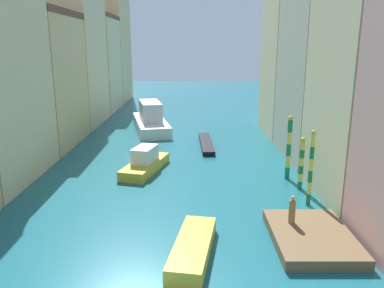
{
  "coord_description": "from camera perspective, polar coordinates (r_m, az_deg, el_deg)",
  "views": [
    {
      "loc": [
        1.73,
        -13.75,
        10.0
      ],
      "look_at": [
        1.71,
        19.49,
        1.5
      ],
      "focal_mm": 35.75,
      "sensor_mm": 36.0,
      "label": 1
    }
  ],
  "objects": [
    {
      "name": "ground_plane",
      "position": [
        39.58,
        -2.47,
        -0.31
      ],
      "size": [
        154.0,
        154.0,
        0.0
      ],
      "primitive_type": "plane",
      "color": "#196070"
    },
    {
      "name": "building_left_5",
      "position": [
        74.14,
        -12.5,
        14.88
      ],
      "size": [
        7.09,
        11.6,
        22.19
      ],
      "color": "#DBB77A",
      "rests_on": "ground"
    },
    {
      "name": "building_left_2",
      "position": [
        42.22,
        -21.86,
        8.95
      ],
      "size": [
        7.09,
        11.07,
        13.53
      ],
      "color": "#DBB77A",
      "rests_on": "ground"
    },
    {
      "name": "mooring_pole_2",
      "position": [
        30.14,
        14.29,
        -0.44
      ],
      "size": [
        0.39,
        0.39,
        4.97
      ],
      "color": "#197247",
      "rests_on": "ground"
    },
    {
      "name": "gondola_black",
      "position": [
        39.73,
        2.18,
        0.09
      ],
      "size": [
        1.42,
        8.32,
        0.45
      ],
      "color": "black",
      "rests_on": "ground"
    },
    {
      "name": "waterfront_dock",
      "position": [
        21.62,
        17.39,
        -13.07
      ],
      "size": [
        4.08,
        5.72,
        0.57
      ],
      "color": "brown",
      "rests_on": "ground"
    },
    {
      "name": "building_left_3",
      "position": [
        52.71,
        -17.56,
        12.56
      ],
      "size": [
        7.09,
        11.34,
        17.88
      ],
      "color": "beige",
      "rests_on": "ground"
    },
    {
      "name": "building_right_1",
      "position": [
        27.76,
        26.27,
        9.58
      ],
      "size": [
        7.09,
        9.03,
        16.77
      ],
      "color": "beige",
      "rests_on": "ground"
    },
    {
      "name": "mooring_pole_0",
      "position": [
        25.45,
        17.34,
        -3.41
      ],
      "size": [
        0.3,
        0.3,
        4.97
      ],
      "color": "#197247",
      "rests_on": "ground"
    },
    {
      "name": "building_right_2",
      "position": [
        36.64,
        19.81,
        12.53
      ],
      "size": [
        7.09,
        10.25,
        18.71
      ],
      "color": "#BCB299",
      "rests_on": "ground"
    },
    {
      "name": "motorboat_1",
      "position": [
        19.48,
        0.18,
        -15.23
      ],
      "size": [
        2.58,
        5.79,
        0.77
      ],
      "color": "gold",
      "rests_on": "ground"
    },
    {
      "name": "vaporetto_white",
      "position": [
        47.32,
        -6.15,
        3.64
      ],
      "size": [
        5.89,
        11.89,
        3.5
      ],
      "color": "white",
      "rests_on": "ground"
    },
    {
      "name": "person_on_dock",
      "position": [
        21.91,
        14.75,
        -9.55
      ],
      "size": [
        0.36,
        0.36,
        1.58
      ],
      "color": "olive",
      "rests_on": "waterfront_dock"
    },
    {
      "name": "building_left_4",
      "position": [
        63.46,
        -14.45,
        11.55
      ],
      "size": [
        7.09,
        10.39,
        14.76
      ],
      "color": "beige",
      "rests_on": "ground"
    },
    {
      "name": "building_right_3",
      "position": [
        46.13,
        15.8,
        15.08
      ],
      "size": [
        7.09,
        9.42,
        22.0
      ],
      "color": "beige",
      "rests_on": "ground"
    },
    {
      "name": "mooring_pole_1",
      "position": [
        28.29,
        16.05,
        -2.72
      ],
      "size": [
        0.37,
        0.37,
        3.84
      ],
      "color": "#197247",
      "rests_on": "ground"
    },
    {
      "name": "motorboat_0",
      "position": [
        31.77,
        -6.97,
        -2.75
      ],
      "size": [
        3.65,
        6.59,
        2.05
      ],
      "color": "gold",
      "rests_on": "ground"
    }
  ]
}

